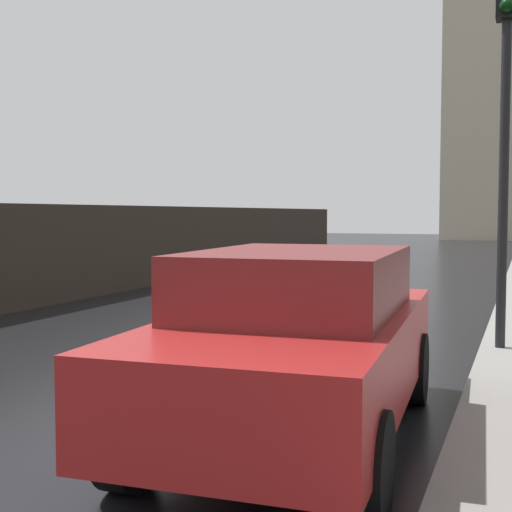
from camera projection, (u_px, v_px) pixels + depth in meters
The scene contains 2 objects.
car_red_near_kerb at pixel (298, 340), 5.57m from camera, with size 2.00×4.21×1.52m.
traffic_light at pixel (506, 82), 8.48m from camera, with size 0.26×0.39×4.78m.
Camera 1 is at (4.54, -1.27, 1.82)m, focal length 48.73 mm.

